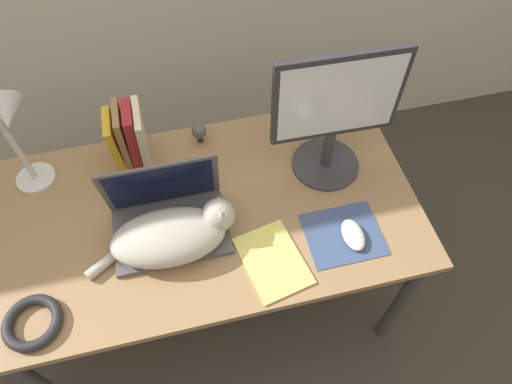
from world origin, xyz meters
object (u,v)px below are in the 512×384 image
(external_monitor, at_px, (335,113))
(notepad, at_px, (273,261))
(cat, at_px, (174,235))
(laptop, at_px, (168,217))
(book_row, at_px, (129,138))
(webcam, at_px, (199,132))
(cable_coil, at_px, (32,323))
(computer_mouse, at_px, (353,235))
(desk_lamp, at_px, (13,128))

(external_monitor, height_order, notepad, external_monitor)
(cat, bearing_deg, external_monitor, 19.43)
(laptop, height_order, book_row, laptop)
(webcam, bearing_deg, laptop, -114.59)
(cat, height_order, external_monitor, external_monitor)
(external_monitor, height_order, cable_coil, external_monitor)
(cat, height_order, cable_coil, cat)
(external_monitor, distance_m, webcam, 0.50)
(notepad, bearing_deg, cable_coil, -177.25)
(cat, distance_m, notepad, 0.31)
(laptop, xyz_separation_m, notepad, (0.29, -0.20, -0.04))
(notepad, height_order, webcam, webcam)
(cat, bearing_deg, book_row, 104.12)
(computer_mouse, bearing_deg, webcam, 127.80)
(book_row, relative_size, desk_lamp, 0.57)
(notepad, bearing_deg, computer_mouse, 4.48)
(cable_coil, height_order, webcam, webcam)
(external_monitor, xyz_separation_m, notepad, (-0.27, -0.32, -0.25))
(book_row, xyz_separation_m, cable_coil, (-0.33, -0.53, -0.10))
(notepad, bearing_deg, laptop, 145.12)
(computer_mouse, height_order, book_row, book_row)
(notepad, relative_size, webcam, 3.40)
(laptop, bearing_deg, computer_mouse, -18.00)
(laptop, distance_m, cat, 0.08)
(computer_mouse, bearing_deg, external_monitor, 88.00)
(computer_mouse, height_order, cable_coil, computer_mouse)
(computer_mouse, relative_size, notepad, 0.42)
(cat, height_order, notepad, cat)
(laptop, xyz_separation_m, webcam, (0.15, 0.33, 0.00))
(laptop, distance_m, external_monitor, 0.61)
(laptop, height_order, cable_coil, laptop)
(external_monitor, xyz_separation_m, desk_lamp, (-0.94, 0.14, 0.02))
(cat, distance_m, cable_coil, 0.45)
(book_row, relative_size, cable_coil, 1.43)
(external_monitor, xyz_separation_m, book_row, (-0.64, 0.18, -0.14))
(cat, relative_size, notepad, 1.76)
(computer_mouse, distance_m, webcam, 0.65)
(external_monitor, height_order, webcam, external_monitor)
(webcam, bearing_deg, book_row, -171.96)
(laptop, bearing_deg, notepad, -34.88)
(webcam, bearing_deg, desk_lamp, -172.37)
(desk_lamp, relative_size, notepad, 1.56)
(external_monitor, height_order, book_row, external_monitor)
(laptop, height_order, notepad, laptop)
(book_row, bearing_deg, webcam, 8.04)
(computer_mouse, distance_m, cable_coil, 0.96)
(notepad, bearing_deg, cat, 155.61)
(book_row, distance_m, cable_coil, 0.63)
(cat, height_order, desk_lamp, desk_lamp)
(desk_lamp, bearing_deg, laptop, -34.06)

